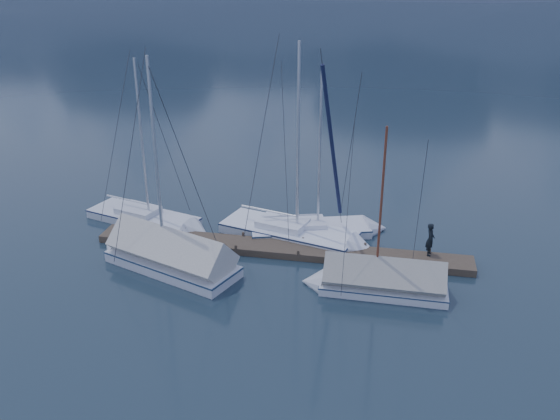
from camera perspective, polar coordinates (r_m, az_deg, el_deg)
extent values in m
plane|color=black|center=(26.78, -0.84, -6.00)|extent=(1000.00, 1000.00, 0.00)
cube|color=#382D23|center=(28.43, 0.00, -3.76)|extent=(18.00, 1.50, 0.34)
cube|color=black|center=(30.14, -11.28, -3.05)|extent=(3.00, 1.30, 0.30)
cube|color=black|center=(28.53, 0.00, -4.15)|extent=(3.00, 1.30, 0.30)
cube|color=black|center=(28.12, 12.13, -5.16)|extent=(3.00, 1.30, 0.30)
cylinder|color=#382D23|center=(31.32, -14.26, -1.48)|extent=(0.12, 0.12, 0.35)
cylinder|color=#382D23|center=(30.19, -15.35, -2.57)|extent=(0.12, 0.12, 0.35)
cylinder|color=#382D23|center=(30.21, -9.09, -1.97)|extent=(0.12, 0.12, 0.35)
cylinder|color=#382D23|center=(29.04, -10.01, -3.13)|extent=(0.12, 0.12, 0.35)
cylinder|color=#382D23|center=(29.36, -3.57, -2.48)|extent=(0.12, 0.12, 0.35)
cylinder|color=#382D23|center=(28.16, -4.28, -3.70)|extent=(0.12, 0.12, 0.35)
cylinder|color=#382D23|center=(28.81, 2.23, -2.99)|extent=(0.12, 0.12, 0.35)
cylinder|color=#382D23|center=(27.57, 1.76, -4.26)|extent=(0.12, 0.12, 0.35)
cylinder|color=#382D23|center=(28.55, 8.19, -3.48)|extent=(0.12, 0.12, 0.35)
cylinder|color=#382D23|center=(27.31, 8.00, -4.79)|extent=(0.12, 0.12, 0.35)
cylinder|color=#382D23|center=(28.62, 14.20, -3.94)|extent=(0.12, 0.12, 0.35)
cylinder|color=#382D23|center=(27.38, 14.29, -5.26)|extent=(0.12, 0.12, 0.35)
cube|color=silver|center=(32.45, -13.00, -0.89)|extent=(6.46, 3.67, 0.67)
cube|color=silver|center=(32.58, -12.95, -1.38)|extent=(5.32, 2.53, 0.31)
cube|color=#162044|center=(32.34, -13.04, -0.43)|extent=(6.52, 3.71, 0.06)
cone|color=silver|center=(30.44, -7.88, -2.16)|extent=(1.63, 2.20, 1.96)
cube|color=silver|center=(32.45, -13.49, 0.00)|extent=(2.46, 1.97, 0.31)
cylinder|color=#B2B7BF|center=(30.68, -13.15, 6.51)|extent=(0.12, 0.12, 8.17)
cylinder|color=#B2B7BF|center=(32.72, -14.53, 0.97)|extent=(2.67, 0.86, 0.09)
cylinder|color=#26262B|center=(29.74, -10.87, 6.18)|extent=(0.88, 2.97, 8.18)
cube|color=silver|center=(29.96, 0.84, -2.34)|extent=(7.22, 3.99, 0.75)
cube|color=silver|center=(30.11, 0.84, -2.92)|extent=(5.96, 2.73, 0.34)
cube|color=#182648|center=(29.82, 0.85, -1.78)|extent=(7.29, 4.03, 0.07)
cone|color=silver|center=(28.67, 7.99, -3.83)|extent=(1.79, 2.45, 2.20)
cube|color=silver|center=(29.86, 0.26, -1.26)|extent=(2.74, 2.17, 0.34)
cylinder|color=#B2B7BF|center=(27.97, 1.75, 6.65)|extent=(0.14, 0.14, 9.15)
cylinder|color=#B2B7BF|center=(29.98, -1.12, -0.08)|extent=(3.01, 0.90, 0.10)
cylinder|color=#26262B|center=(27.34, 5.04, 6.17)|extent=(0.93, 3.34, 9.16)
cube|color=silver|center=(30.32, 2.90, -2.07)|extent=(6.32, 3.71, 0.66)
cube|color=silver|center=(30.45, 2.88, -2.58)|extent=(5.19, 2.58, 0.30)
cube|color=navy|center=(30.20, 2.91, -1.59)|extent=(6.38, 3.75, 0.06)
cone|color=silver|center=(31.03, 9.20, -1.74)|extent=(1.63, 2.16, 1.92)
cube|color=silver|center=(30.08, 2.35, -1.27)|extent=(2.42, 1.97, 0.30)
cylinder|color=#B2B7BF|center=(28.80, 3.86, 5.76)|extent=(0.12, 0.12, 7.99)
cylinder|color=#B2B7BF|center=(29.80, 1.04, -0.55)|extent=(2.60, 0.90, 0.09)
cylinder|color=#26262B|center=(29.09, 6.78, 5.83)|extent=(0.93, 2.89, 8.00)
cube|color=silver|center=(25.67, 9.90, -7.53)|extent=(5.29, 1.92, 0.56)
cube|color=silver|center=(25.80, 9.86, -8.02)|extent=(4.49, 1.07, 0.26)
cube|color=#182D4A|center=(25.55, 9.93, -7.07)|extent=(5.34, 1.94, 0.05)
cone|color=silver|center=(25.86, 3.16, -6.93)|extent=(0.95, 1.80, 1.80)
cylinder|color=#592819|center=(24.01, 9.69, 0.10)|extent=(0.10, 0.10, 6.81)
cylinder|color=#592819|center=(25.29, 11.95, -6.15)|extent=(2.37, 0.10, 0.08)
cylinder|color=#26262B|center=(24.07, 6.56, 0.36)|extent=(0.04, 2.66, 6.81)
cube|color=gray|center=(25.36, 9.99, -6.33)|extent=(5.03, 1.95, 1.91)
cube|color=silver|center=(27.42, -10.31, -5.35)|extent=(6.67, 4.33, 0.74)
cube|color=silver|center=(27.58, -10.26, -5.96)|extent=(5.43, 3.05, 0.34)
cube|color=#1A334E|center=(27.27, -10.35, -4.77)|extent=(6.74, 4.38, 0.07)
cone|color=silver|center=(29.78, -15.56, -3.44)|extent=(1.92, 2.45, 2.15)
cylinder|color=#B2B7BF|center=(25.77, -11.82, 4.45)|extent=(0.13, 0.13, 8.98)
cylinder|color=#B2B7BF|center=(26.26, -8.63, -4.01)|extent=(2.68, 1.10, 0.10)
cylinder|color=#26262B|center=(26.84, -14.28, 4.98)|extent=(1.15, 2.97, 8.98)
cube|color=#ACAAA1|center=(27.04, -10.43, -3.82)|extent=(6.39, 4.26, 2.28)
imported|color=black|center=(28.05, 14.27, -2.75)|extent=(0.39, 0.58, 1.57)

